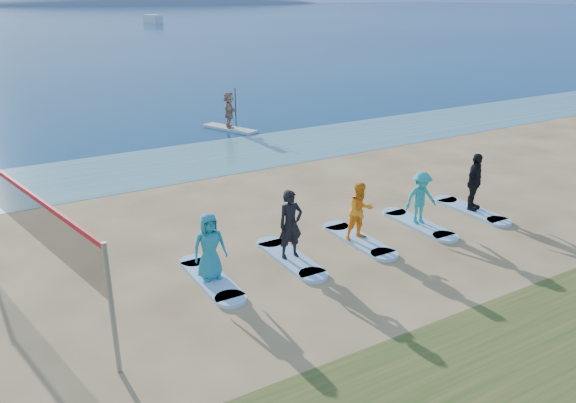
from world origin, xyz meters
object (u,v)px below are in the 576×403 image
volleyball_net (17,204)px  surfboard_4 (471,210)px  surfboard_0 (211,279)px  surfboard_1 (290,258)px  student_2 (360,211)px  surfboard_3 (419,224)px  surfboard_2 (359,240)px  paddleboarder (229,110)px  boat_offshore_b (153,23)px  student_1 (291,224)px  student_3 (421,198)px  student_4 (475,182)px  student_0 (209,246)px  paddleboard (230,129)px

volleyball_net → surfboard_4: size_ratio=4.05×
surfboard_0 → surfboard_1: size_ratio=1.00×
student_2 → surfboard_3: student_2 is taller
surfboard_4 → surfboard_2: bearing=180.0°
volleyball_net → paddleboarder: 15.59m
boat_offshore_b → surfboard_1: size_ratio=2.90×
student_1 → student_3: bearing=2.0°
student_4 → volleyball_net: bearing=146.6°
boat_offshore_b → student_1: 119.46m
volleyball_net → surfboard_0: 4.60m
student_0 → student_1: student_1 is taller
paddleboard → paddleboarder: 0.92m
student_0 → student_2: 4.28m
surfboard_1 → student_4: size_ratio=1.26×
student_0 → boat_offshore_b: bearing=76.4°
surfboard_2 → volleyball_net: bearing=164.6°
surfboard_2 → boat_offshore_b: bearing=74.6°
student_3 → surfboard_3: bearing=0.0°
boat_offshore_b → student_0: student_0 is taller
paddleboard → student_4: size_ratio=1.72×
student_2 → student_4: size_ratio=0.90×
paddleboard → surfboard_0: (-6.89, -13.66, -0.01)m
surfboard_1 → surfboard_3: (4.28, 0.00, 0.00)m
surfboard_0 → surfboard_3: bearing=0.0°
volleyball_net → surfboard_1: size_ratio=4.05×
paddleboarder → surfboard_1: paddleboarder is taller
volleyball_net → surfboard_0: bearing=-31.1°
student_1 → boat_offshore_b: bearing=75.6°
paddleboard → surfboard_0: bearing=-138.9°
student_1 → surfboard_4: bearing=2.0°
paddleboard → student_0: 15.32m
paddleboarder → surfboard_3: size_ratio=0.78×
student_2 → student_3: size_ratio=1.04×
paddleboard → student_1: (-4.75, -13.66, 0.90)m
boat_offshore_b → surfboard_4: 117.80m
surfboard_0 → surfboard_2: 4.28m
surfboard_0 → volleyball_net: bearing=148.9°
paddleboarder → surfboard_1: 14.50m
student_3 → boat_offshore_b: bearing=84.9°
paddleboard → student_3: (-0.47, -13.66, 0.79)m
volleyball_net → paddleboard: size_ratio=2.97×
student_0 → student_2: bearing=3.8°
boat_offshore_b → student_3: bearing=-110.6°
surfboard_0 → surfboard_1: (2.14, 0.00, 0.00)m
paddleboard → surfboard_1: paddleboard is taller
student_1 → student_3: size_ratio=1.15×
paddleboarder → student_1: paddleboarder is taller
surfboard_0 → surfboard_4: size_ratio=1.00×
surfboard_3 → volleyball_net: bearing=167.8°
paddleboard → student_0: (-6.89, -13.66, 0.82)m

